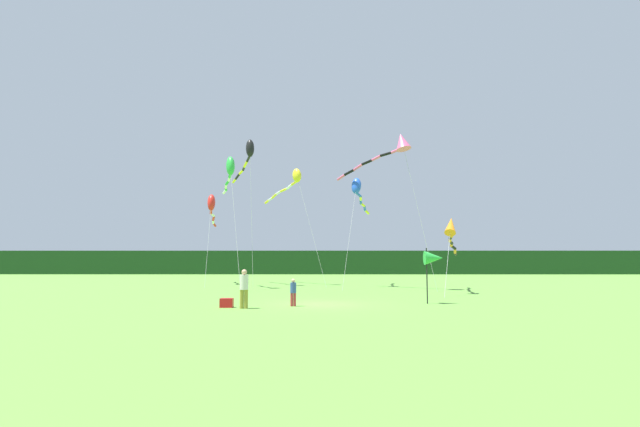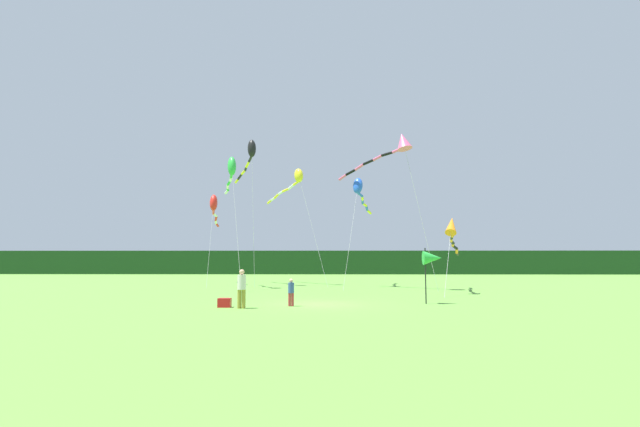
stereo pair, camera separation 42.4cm
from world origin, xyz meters
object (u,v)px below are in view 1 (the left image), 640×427
Objects in this scene: kite_blue at (358,191)px; kite_black at (248,154)px; person_child at (293,291)px; kite_rainbow at (396,145)px; kite_yellow at (292,180)px; kite_red at (212,205)px; person_adult at (244,287)px; kite_orange at (451,231)px; cooler_box at (227,303)px; banner_flag_pole at (433,258)px; kite_green at (230,169)px.

kite_black is (-9.09, 1.20, 3.28)m from kite_blue.
kite_rainbow is (6.72, 11.67, 9.69)m from person_child.
kite_black reaches higher than kite_yellow.
kite_yellow is 10.41m from kite_rainbow.
kite_rainbow is at bearing -24.10° from kite_black.
kite_blue is 12.75m from kite_red.
person_adult is 0.17× the size of kite_yellow.
cooler_box is at bearing -143.62° from kite_orange.
kite_rainbow is (2.52, -3.99, 2.76)m from kite_blue.
kite_orange is (12.74, 9.39, 3.77)m from cooler_box.
kite_orange is 7.66m from kite_rainbow.
kite_yellow is at bearing 93.94° from person_child.
kite_orange is at bearing 42.09° from person_child.
banner_flag_pole reaches higher than person_adult.
kite_rainbow reaches higher than person_adult.
banner_flag_pole is 0.27× the size of kite_yellow.
person_adult is 20.64m from kite_black.
person_adult is at bearing -110.78° from kite_blue.
kite_green is at bearing 113.23° from person_child.
kite_orange is at bearing -40.34° from kite_yellow.
kite_rainbow is (-0.11, 10.35, 8.19)m from banner_flag_pole.
kite_black is at bearing 78.60° from kite_green.
kite_yellow is at bearing 139.66° from kite_orange.
person_adult is 19.03m from kite_blue.
kite_blue is at bearing 100.38° from banner_flag_pole.
cooler_box is at bearing -169.18° from banner_flag_pole.
person_child is at bearing 10.71° from cooler_box.
kite_green is (-12.47, 11.82, 6.73)m from banner_flag_pole.
person_adult is at bearing -76.03° from kite_green.
kite_orange reaches higher than banner_flag_pole.
kite_orange is at bearing -15.62° from kite_green.
kite_yellow reaches higher than person_child.
person_adult is 0.14× the size of kite_black.
kite_black is (0.75, 3.73, 1.98)m from kite_green.
kite_red is at bearing 105.42° from cooler_box.
banner_flag_pole is 15.56m from kite_blue.
kite_yellow is (-1.25, 18.19, 8.19)m from person_child.
banner_flag_pole is at bearing -111.37° from kite_orange.
banner_flag_pole is (6.83, 1.31, 1.50)m from person_child.
cooler_box is at bearing 152.43° from person_adult.
banner_flag_pole is at bearing 10.82° from cooler_box.
kite_green is 4.28m from kite_black.
kite_red is at bearing 154.50° from kite_black.
cooler_box is at bearing -78.98° from kite_green.
kite_yellow is 0.88× the size of kite_rainbow.
kite_black reaches higher than kite_orange.
cooler_box is 0.06× the size of kite_orange.
kite_rainbow is (11.61, -5.19, -0.51)m from kite_black.
kite_green is 10.24m from kite_blue.
kite_yellow reaches higher than kite_red.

